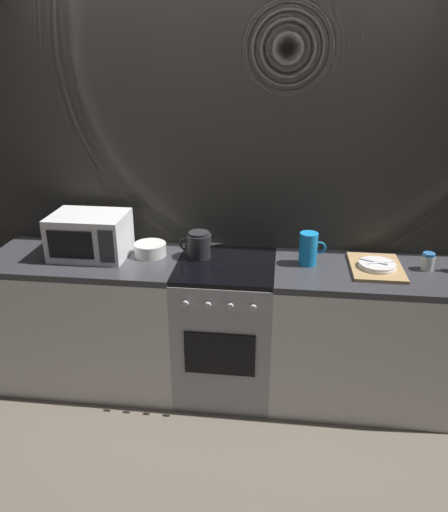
{
  "coord_description": "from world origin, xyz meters",
  "views": [
    {
      "loc": [
        0.32,
        -2.72,
        2.11
      ],
      "look_at": [
        -0.01,
        0.0,
        0.95
      ],
      "focal_mm": 34.57,
      "sensor_mm": 36.0,
      "label": 1
    }
  ],
  "objects": [
    {
      "name": "spice_jar",
      "position": [
        1.19,
        0.06,
        0.95
      ],
      "size": [
        0.08,
        0.08,
        0.1
      ],
      "color": "silver",
      "rests_on": "counter_right"
    },
    {
      "name": "counter_left",
      "position": [
        -0.9,
        0.0,
        0.45
      ],
      "size": [
        1.2,
        0.6,
        0.9
      ],
      "color": "silver",
      "rests_on": "ground_plane"
    },
    {
      "name": "dish_pile",
      "position": [
        0.9,
        0.02,
        0.92
      ],
      "size": [
        0.3,
        0.4,
        0.06
      ],
      "color": "tan",
      "rests_on": "counter_right"
    },
    {
      "name": "kettle",
      "position": [
        -0.17,
        0.08,
        0.98
      ],
      "size": [
        0.28,
        0.15,
        0.17
      ],
      "color": "#262628",
      "rests_on": "stove_unit"
    },
    {
      "name": "ground_plane",
      "position": [
        0.0,
        0.0,
        0.0
      ],
      "size": [
        8.0,
        8.0,
        0.0
      ],
      "primitive_type": "plane",
      "color": "#6B6054"
    },
    {
      "name": "counter_right",
      "position": [
        0.9,
        0.0,
        0.45
      ],
      "size": [
        1.2,
        0.6,
        0.9
      ],
      "color": "silver",
      "rests_on": "ground_plane"
    },
    {
      "name": "stove_unit",
      "position": [
        -0.0,
        -0.0,
        0.45
      ],
      "size": [
        0.6,
        0.63,
        0.9
      ],
      "color": "#9E9EA3",
      "rests_on": "ground_plane"
    },
    {
      "name": "microwave",
      "position": [
        -0.86,
        0.03,
        1.04
      ],
      "size": [
        0.46,
        0.35,
        0.27
      ],
      "color": "white",
      "rests_on": "counter_left"
    },
    {
      "name": "pitcher",
      "position": [
        0.49,
        0.05,
        1.0
      ],
      "size": [
        0.16,
        0.11,
        0.2
      ],
      "color": "#198CD8",
      "rests_on": "counter_right"
    },
    {
      "name": "back_wall",
      "position": [
        0.0,
        0.32,
        1.2
      ],
      "size": [
        3.6,
        0.05,
        2.4
      ],
      "color": "#A39989",
      "rests_on": "ground_plane"
    },
    {
      "name": "mixing_bowl",
      "position": [
        -0.49,
        0.08,
        0.94
      ],
      "size": [
        0.2,
        0.2,
        0.08
      ],
      "primitive_type": "cylinder",
      "color": "silver",
      "rests_on": "counter_left"
    }
  ]
}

